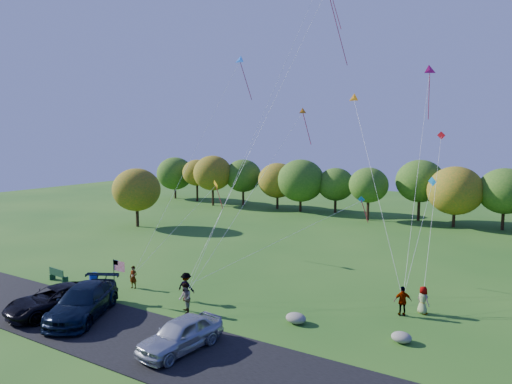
# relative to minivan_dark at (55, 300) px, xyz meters

# --- Properties ---
(ground) EXTENTS (140.00, 140.00, 0.00)m
(ground) POSITION_rel_minivan_dark_xyz_m (6.42, 4.01, -0.85)
(ground) COLOR #205418
(ground) RESTS_ON ground
(asphalt_lane) EXTENTS (44.00, 6.00, 0.06)m
(asphalt_lane) POSITION_rel_minivan_dark_xyz_m (6.42, 0.01, -0.82)
(asphalt_lane) COLOR black
(asphalt_lane) RESTS_ON ground
(treeline) EXTENTS (77.02, 27.57, 8.52)m
(treeline) POSITION_rel_minivan_dark_xyz_m (5.25, 39.84, 3.89)
(treeline) COLOR #392115
(treeline) RESTS_ON ground
(minivan_dark) EXTENTS (3.60, 6.07, 1.58)m
(minivan_dark) POSITION_rel_minivan_dark_xyz_m (0.00, 0.00, 0.00)
(minivan_dark) COLOR black
(minivan_dark) RESTS_ON asphalt_lane
(minivan_navy) EXTENTS (5.06, 6.65, 1.80)m
(minivan_navy) POSITION_rel_minivan_dark_xyz_m (1.98, 0.44, 0.11)
(minivan_navy) COLOR black
(minivan_navy) RESTS_ON asphalt_lane
(minivan_silver) EXTENTS (2.46, 4.94, 1.62)m
(minivan_silver) POSITION_rel_minivan_dark_xyz_m (9.64, 0.14, 0.02)
(minivan_silver) COLOR #B1B6BD
(minivan_silver) RESTS_ON asphalt_lane
(flyer_a) EXTENTS (0.64, 0.49, 1.58)m
(flyer_a) POSITION_rel_minivan_dark_xyz_m (0.58, 5.75, -0.06)
(flyer_a) COLOR #4C4C59
(flyer_a) RESTS_ON ground
(flyer_b) EXTENTS (1.12, 1.11, 1.83)m
(flyer_b) POSITION_rel_minivan_dark_xyz_m (6.63, 4.09, 0.06)
(flyer_b) COLOR #4C4C59
(flyer_b) RESTS_ON ground
(flyer_c) EXTENTS (1.25, 0.76, 1.87)m
(flyer_c) POSITION_rel_minivan_dark_xyz_m (5.38, 5.70, 0.09)
(flyer_c) COLOR #4C4C59
(flyer_c) RESTS_ON ground
(flyer_d) EXTENTS (1.12, 0.89, 1.78)m
(flyer_d) POSITION_rel_minivan_dark_xyz_m (17.96, 10.42, 0.04)
(flyer_d) COLOR #4C4C59
(flyer_d) RESTS_ON ground
(flyer_e) EXTENTS (0.98, 0.89, 1.67)m
(flyer_e) POSITION_rel_minivan_dark_xyz_m (18.93, 11.36, -0.01)
(flyer_e) COLOR #4C4C59
(flyer_e) RESTS_ON ground
(park_bench) EXTENTS (1.77, 0.51, 0.98)m
(park_bench) POSITION_rel_minivan_dark_xyz_m (-5.32, 3.94, -0.33)
(park_bench) COLOR #153C22
(park_bench) RESTS_ON ground
(trash_barrel) EXTENTS (0.59, 0.59, 0.88)m
(trash_barrel) POSITION_rel_minivan_dark_xyz_m (-2.35, 4.74, -0.41)
(trash_barrel) COLOR #0B1EAC
(trash_barrel) RESTS_ON ground
(flag_assembly) EXTENTS (1.02, 0.67, 2.77)m
(flag_assembly) POSITION_rel_minivan_dark_xyz_m (1.73, 3.31, 1.25)
(flag_assembly) COLOR black
(flag_assembly) RESTS_ON ground
(boulder_near) EXTENTS (1.20, 0.94, 0.60)m
(boulder_near) POSITION_rel_minivan_dark_xyz_m (13.04, 6.13, -0.55)
(boulder_near) COLOR gray
(boulder_near) RESTS_ON ground
(boulder_far) EXTENTS (1.05, 0.87, 0.55)m
(boulder_far) POSITION_rel_minivan_dark_xyz_m (18.79, 6.74, -0.58)
(boulder_far) COLOR gray
(boulder_far) RESTS_ON ground
(kites_aloft) EXTENTS (18.74, 5.71, 19.27)m
(kites_aloft) POSITION_rel_minivan_dark_xyz_m (9.96, 18.37, 16.89)
(kites_aloft) COLOR orange
(kites_aloft) RESTS_ON ground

